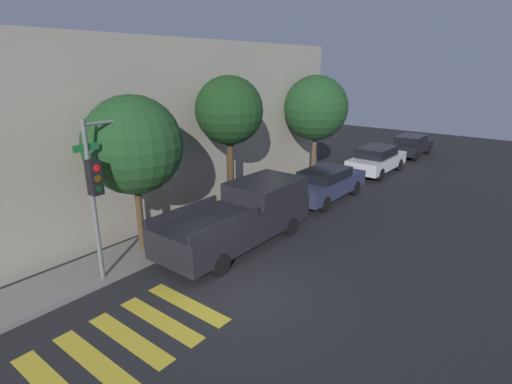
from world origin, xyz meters
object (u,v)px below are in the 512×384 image
object	(u,v)px
sedan_far_end	(411,145)
tree_midblock	(229,112)
sedan_near_corner	(325,183)
traffic_light_pole	(109,168)
pickup_truck	(242,215)
tree_near_corner	(133,145)
sedan_middle	(377,159)
tree_far_end	(316,108)

from	to	relation	value
sedan_far_end	tree_midblock	distance (m)	16.03
sedan_far_end	sedan_near_corner	bearing A→B (deg)	180.00
traffic_light_pole	sedan_far_end	xyz separation A→B (m)	(21.06, -1.27, -2.44)
pickup_truck	sedan_far_end	distance (m)	17.18
tree_near_corner	tree_midblock	world-z (taller)	tree_midblock
sedan_far_end	sedan_middle	bearing A→B (deg)	180.00
sedan_near_corner	tree_midblock	xyz separation A→B (m)	(-4.07, 1.97, 3.34)
sedan_far_end	tree_midblock	bearing A→B (deg)	172.79
traffic_light_pole	pickup_truck	size ratio (longest dim) A/B	0.78
sedan_near_corner	tree_near_corner	distance (m)	8.96
tree_near_corner	tree_midblock	xyz separation A→B (m)	(4.24, 0.00, 0.61)
sedan_middle	sedan_near_corner	bearing A→B (deg)	180.00
traffic_light_pole	tree_near_corner	xyz separation A→B (m)	(1.28, 0.70, 0.33)
sedan_middle	tree_near_corner	bearing A→B (deg)	172.05
sedan_near_corner	tree_midblock	size ratio (longest dim) A/B	0.85
sedan_far_end	tree_midblock	world-z (taller)	tree_midblock
sedan_middle	tree_near_corner	xyz separation A→B (m)	(-14.07, 1.97, 2.71)
traffic_light_pole	sedan_middle	size ratio (longest dim) A/B	1.01
tree_near_corner	sedan_near_corner	bearing A→B (deg)	-13.31
pickup_truck	tree_near_corner	xyz separation A→B (m)	(-2.61, 1.97, 2.53)
sedan_near_corner	tree_far_end	distance (m)	4.21
traffic_light_pole	sedan_middle	distance (m)	15.58
sedan_near_corner	sedan_middle	bearing A→B (deg)	-0.00
tree_near_corner	tree_midblock	distance (m)	4.29
sedan_far_end	tree_far_end	xyz separation A→B (m)	(-9.20, 1.97, 2.99)
sedan_near_corner	traffic_light_pole	bearing A→B (deg)	172.47
sedan_near_corner	sedan_far_end	xyz separation A→B (m)	(11.48, -0.00, -0.04)
traffic_light_pole	sedan_middle	world-z (taller)	traffic_light_pole
traffic_light_pole	sedan_far_end	bearing A→B (deg)	-3.44
traffic_light_pole	tree_near_corner	world-z (taller)	tree_near_corner
sedan_near_corner	sedan_middle	xyz separation A→B (m)	(5.76, -0.00, 0.02)
pickup_truck	sedan_near_corner	size ratio (longest dim) A/B	1.26
pickup_truck	sedan_middle	size ratio (longest dim) A/B	1.30
sedan_middle	tree_midblock	size ratio (longest dim) A/B	0.82
tree_midblock	sedan_middle	bearing A→B (deg)	-11.31
pickup_truck	tree_midblock	bearing A→B (deg)	50.27
traffic_light_pole	sedan_far_end	distance (m)	21.24
sedan_near_corner	sedan_middle	size ratio (longest dim) A/B	1.03
traffic_light_pole	tree_far_end	xyz separation A→B (m)	(11.86, 0.70, 0.55)
sedan_near_corner	tree_far_end	xyz separation A→B (m)	(2.27, 1.97, 2.95)
tree_near_corner	sedan_far_end	bearing A→B (deg)	-5.67
sedan_near_corner	tree_near_corner	xyz separation A→B (m)	(-8.31, 1.97, 2.73)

